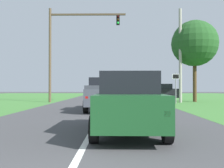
# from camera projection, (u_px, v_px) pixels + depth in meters

# --- Properties ---
(ground_plane) EXTENTS (120.00, 120.00, 0.00)m
(ground_plane) POSITION_uv_depth(u_px,v_px,m) (101.00, 113.00, 13.80)
(ground_plane) COLOR #424244
(red_suv_near) EXTENTS (2.14, 4.69, 1.88)m
(red_suv_near) POSITION_uv_depth(u_px,v_px,m) (128.00, 101.00, 7.88)
(red_suv_near) COLOR #194C23
(red_suv_near) RESTS_ON ground_plane
(pickup_truck_lead) EXTENTS (2.24, 5.58, 2.00)m
(pickup_truck_lead) POSITION_uv_depth(u_px,v_px,m) (105.00, 94.00, 15.37)
(pickup_truck_lead) COLOR #4C515B
(pickup_truck_lead) RESTS_ON ground_plane
(traffic_light) EXTENTS (7.34, 0.40, 8.98)m
(traffic_light) POSITION_uv_depth(u_px,v_px,m) (68.00, 41.00, 23.74)
(traffic_light) COLOR brown
(traffic_light) RESTS_ON ground_plane
(keep_moving_sign) EXTENTS (0.60, 0.09, 2.71)m
(keep_moving_sign) POSITION_uv_depth(u_px,v_px,m) (176.00, 84.00, 21.47)
(keep_moving_sign) COLOR gray
(keep_moving_sign) RESTS_ON ground_plane
(oak_tree_right) EXTENTS (4.49, 4.49, 7.98)m
(oak_tree_right) POSITION_uv_depth(u_px,v_px,m) (195.00, 44.00, 24.36)
(oak_tree_right) COLOR #4C351E
(oak_tree_right) RESTS_ON ground_plane
(crossing_suv_far) EXTENTS (4.66, 2.16, 1.78)m
(crossing_suv_far) POSITION_uv_depth(u_px,v_px,m) (156.00, 92.00, 26.15)
(crossing_suv_far) COLOR black
(crossing_suv_far) RESTS_ON ground_plane
(utility_pole_right) EXTENTS (0.28, 0.28, 8.82)m
(utility_pole_right) POSITION_uv_depth(u_px,v_px,m) (180.00, 55.00, 23.33)
(utility_pole_right) COLOR #9E998E
(utility_pole_right) RESTS_ON ground_plane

